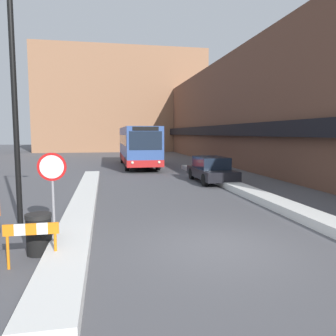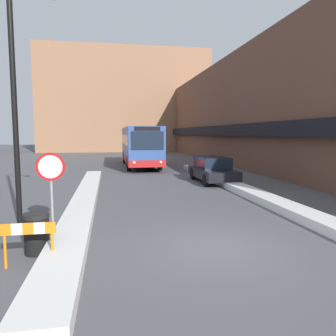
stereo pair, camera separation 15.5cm
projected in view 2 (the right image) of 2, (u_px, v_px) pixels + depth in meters
ground_plane at (218, 247)px, 8.06m from camera, size 160.00×160.00×0.00m
building_row_right at (236, 114)px, 32.81m from camera, size 5.50×60.00×9.45m
building_backdrop_far at (125, 102)px, 51.94m from camera, size 26.00×8.00×15.66m
snow_bank_left at (84, 201)px, 12.82m from camera, size 0.90×17.75×0.32m
snow_bank_right at (239, 188)px, 15.90m from camera, size 0.90×20.47×0.30m
city_bus at (140, 145)px, 27.66m from camera, size 2.62×10.75×3.29m
parked_car_front at (212, 169)px, 18.71m from camera, size 1.83×4.35×1.45m
stop_sign at (51, 176)px, 8.81m from camera, size 0.76×0.08×2.28m
street_lamp at (23, 80)px, 9.58m from camera, size 1.46×0.36×7.14m
trash_bin at (37, 233)px, 7.60m from camera, size 0.59×0.59×0.95m
construction_barricade at (28, 236)px, 6.81m from camera, size 1.10×0.06×0.94m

